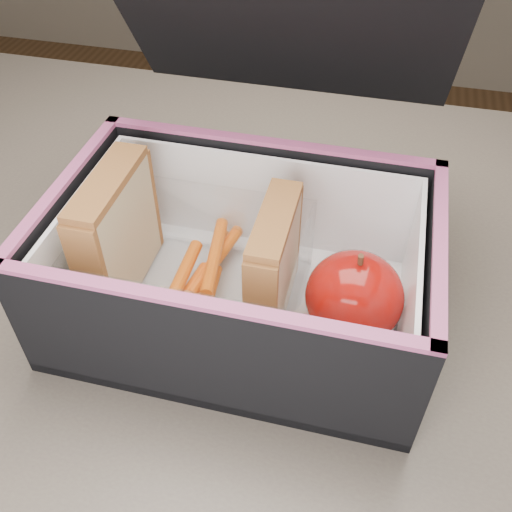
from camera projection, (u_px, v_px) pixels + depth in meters
The scene contains 8 objects.
kitchen_table at pixel (323, 356), 0.60m from camera, with size 1.20×0.80×0.75m.
lunch_bag at pixel (243, 255), 0.48m from camera, with size 0.31×0.32×0.29m.
plastic_tub at pixel (196, 265), 0.49m from camera, with size 0.19×0.13×0.08m, color white, non-canonical shape.
sandwich_left at pixel (117, 233), 0.49m from camera, with size 0.03×0.10×0.12m.
sandwich_right at pixel (274, 264), 0.47m from camera, with size 0.03×0.09×0.10m.
carrot_sticks at pixel (202, 278), 0.51m from camera, with size 0.04×0.15×0.03m.
paper_napkin at pixel (344, 321), 0.49m from camera, with size 0.08×0.08×0.01m, color white.
red_apple at pixel (354, 297), 0.46m from camera, with size 0.09×0.09×0.08m.
Camera 1 is at (0.02, -0.36, 1.15)m, focal length 40.00 mm.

